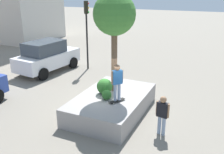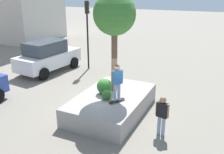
{
  "view_description": "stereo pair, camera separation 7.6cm",
  "coord_description": "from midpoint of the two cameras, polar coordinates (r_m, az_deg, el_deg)",
  "views": [
    {
      "loc": [
        -10.06,
        -4.76,
        5.55
      ],
      "look_at": [
        -0.34,
        -0.26,
        1.77
      ],
      "focal_mm": 40.24,
      "sensor_mm": 36.0,
      "label": 1
    },
    {
      "loc": [
        -10.03,
        -4.83,
        5.55
      ],
      "look_at": [
        -0.34,
        -0.26,
        1.77
      ],
      "focal_mm": 40.24,
      "sensor_mm": 36.0,
      "label": 2
    }
  ],
  "objects": [
    {
      "name": "planter_ledge",
      "position": [
        11.87,
        0.18,
        -6.08
      ],
      "size": [
        4.65,
        2.89,
        0.87
      ],
      "primitive_type": "cube",
      "color": "gray",
      "rests_on": "ground"
    },
    {
      "name": "ground_plane",
      "position": [
        12.43,
        -0.23,
        -7.06
      ],
      "size": [
        120.0,
        120.0,
        0.0
      ],
      "primitive_type": "plane",
      "color": "gray"
    },
    {
      "name": "skateboarder",
      "position": [
        10.65,
        1.36,
        -0.73
      ],
      "size": [
        0.45,
        0.43,
        1.62
      ],
      "color": "#8C9EB7",
      "rests_on": "skateboard"
    },
    {
      "name": "traffic_light_corner",
      "position": [
        17.81,
        -5.48,
        11.92
      ],
      "size": [
        0.37,
        0.37,
        4.78
      ],
      "color": "black",
      "rests_on": "ground"
    },
    {
      "name": "bystander_watching",
      "position": [
        10.11,
        11.52,
        -8.02
      ],
      "size": [
        0.27,
        0.55,
        1.66
      ],
      "color": "#8C9EB7",
      "rests_on": "ground"
    },
    {
      "name": "skateboard",
      "position": [
        11.02,
        1.32,
        -5.38
      ],
      "size": [
        0.8,
        0.57,
        0.07
      ],
      "color": "black",
      "rests_on": "planter_ledge"
    },
    {
      "name": "police_car",
      "position": [
        18.05,
        -14.27,
        4.61
      ],
      "size": [
        4.9,
        2.6,
        2.19
      ],
      "color": "white",
      "rests_on": "ground"
    },
    {
      "name": "hedge_clump",
      "position": [
        11.73,
        -1.51,
        -2.14
      ],
      "size": [
        0.74,
        0.74,
        0.74
      ],
      "primitive_type": "sphere",
      "color": "#2D6628",
      "rests_on": "planter_ledge"
    },
    {
      "name": "boxwood_shrub",
      "position": [
        11.19,
        -1.06,
        -4.06
      ],
      "size": [
        0.44,
        0.44,
        0.44
      ],
      "primitive_type": "sphere",
      "color": "#2D6628",
      "rests_on": "planter_ledge"
    },
    {
      "name": "plaza_tree",
      "position": [
        11.37,
        0.77,
        13.78
      ],
      "size": [
        1.91,
        1.91,
        4.58
      ],
      "color": "brown",
      "rests_on": "planter_ledge"
    }
  ]
}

